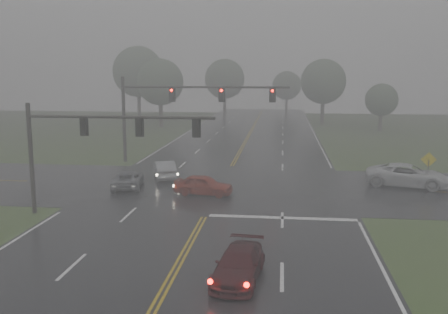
# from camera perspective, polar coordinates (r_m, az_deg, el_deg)

# --- Properties ---
(main_road) EXTENTS (18.00, 160.00, 0.02)m
(main_road) POSITION_cam_1_polar(r_m,az_deg,el_deg) (34.76, -0.76, -4.13)
(main_road) COLOR black
(main_road) RESTS_ON ground
(cross_street) EXTENTS (120.00, 14.00, 0.02)m
(cross_street) POSITION_cam_1_polar(r_m,az_deg,el_deg) (36.69, -0.36, -3.39)
(cross_street) COLOR black
(cross_street) RESTS_ON ground
(stop_bar) EXTENTS (8.50, 0.50, 0.01)m
(stop_bar) POSITION_cam_1_polar(r_m,az_deg,el_deg) (29.08, 6.68, -6.96)
(stop_bar) COLOR white
(stop_bar) RESTS_ON ground
(sedan_maroon) EXTENTS (2.16, 4.44, 1.25)m
(sedan_maroon) POSITION_cam_1_polar(r_m,az_deg,el_deg) (20.78, 1.68, -13.83)
(sedan_maroon) COLOR #370A0D
(sedan_maroon) RESTS_ON ground
(sedan_red) EXTENTS (4.20, 2.18, 1.37)m
(sedan_red) POSITION_cam_1_polar(r_m,az_deg,el_deg) (34.25, -2.35, -4.35)
(sedan_red) COLOR maroon
(sedan_red) RESTS_ON ground
(sedan_silver) EXTENTS (2.85, 4.55, 1.42)m
(sedan_silver) POSITION_cam_1_polar(r_m,az_deg,el_deg) (39.79, -6.81, -2.43)
(sedan_silver) COLOR gray
(sedan_silver) RESTS_ON ground
(car_grey) EXTENTS (2.71, 4.63, 1.21)m
(car_grey) POSITION_cam_1_polar(r_m,az_deg,el_deg) (37.04, -10.88, -3.45)
(car_grey) COLOR slate
(car_grey) RESTS_ON ground
(pickup_white) EXTENTS (6.44, 4.28, 1.64)m
(pickup_white) POSITION_cam_1_polar(r_m,az_deg,el_deg) (39.09, 20.21, -3.18)
(pickup_white) COLOR silver
(pickup_white) RESTS_ON ground
(signal_gantry_near) EXTENTS (11.04, 0.29, 6.55)m
(signal_gantry_near) POSITION_cam_1_polar(r_m,az_deg,el_deg) (29.73, -15.60, 2.14)
(signal_gantry_near) COLOR black
(signal_gantry_near) RESTS_ON ground
(signal_gantry_far) EXTENTS (15.36, 0.40, 7.90)m
(signal_gantry_far) POSITION_cam_1_polar(r_m,az_deg,el_deg) (45.87, -5.66, 6.25)
(signal_gantry_far) COLOR black
(signal_gantry_far) RESTS_ON ground
(sign_diamond_east) EXTENTS (1.09, 0.17, 2.63)m
(sign_diamond_east) POSITION_cam_1_polar(r_m,az_deg,el_deg) (38.86, 22.33, -0.72)
(sign_diamond_east) COLOR black
(sign_diamond_east) RESTS_ON ground
(tree_nw_a) EXTENTS (7.05, 7.05, 10.36)m
(tree_nw_a) POSITION_cam_1_polar(r_m,az_deg,el_deg) (76.89, -7.30, 8.48)
(tree_nw_a) COLOR #372D23
(tree_nw_a) RESTS_ON ground
(tree_ne_a) EXTENTS (7.09, 7.09, 10.41)m
(tree_ne_a) POSITION_cam_1_polar(r_m,az_deg,el_deg) (80.91, 11.29, 8.46)
(tree_ne_a) COLOR #372D23
(tree_ne_a) RESTS_ON ground
(tree_n_mid) EXTENTS (7.34, 7.34, 10.77)m
(tree_n_mid) POSITION_cam_1_polar(r_m,az_deg,el_deg) (92.97, 0.08, 8.92)
(tree_n_mid) COLOR #372D23
(tree_n_mid) RESTS_ON ground
(tree_e_near) EXTENTS (4.60, 4.60, 6.75)m
(tree_e_near) POSITION_cam_1_polar(r_m,az_deg,el_deg) (74.31, 17.55, 6.24)
(tree_e_near) COLOR #372D23
(tree_e_near) RESTS_ON ground
(tree_nw_b) EXTENTS (8.68, 8.68, 12.75)m
(tree_nw_b) POSITION_cam_1_polar(r_m,az_deg,el_deg) (87.70, -9.78, 9.59)
(tree_nw_b) COLOR #372D23
(tree_nw_b) RESTS_ON ground
(tree_n_far) EXTENTS (5.84, 5.84, 8.57)m
(tree_n_far) POSITION_cam_1_polar(r_m,az_deg,el_deg) (102.94, 7.19, 8.11)
(tree_n_far) COLOR #372D23
(tree_n_far) RESTS_ON ground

